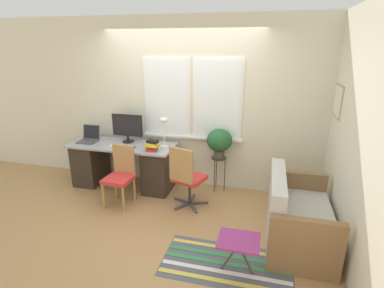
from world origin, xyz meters
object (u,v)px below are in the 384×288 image
at_px(monitor, 127,127).
at_px(desk_chair_wooden, 120,174).
at_px(mouse, 135,147).
at_px(keyboard, 120,146).
at_px(desk_lamp, 164,124).
at_px(laptop, 89,138).
at_px(book_stack, 152,145).
at_px(folding_stool, 239,243).
at_px(potted_plant, 219,141).
at_px(couch_loveseat, 296,219).
at_px(office_chair_swivel, 187,176).
at_px(plant_stand, 219,162).

relative_size(monitor, desk_chair_wooden, 0.60).
bearing_deg(mouse, keyboard, -173.77).
xyz_separation_m(mouse, desk_lamp, (0.43, 0.17, 0.35)).
relative_size(laptop, desk_chair_wooden, 0.35).
relative_size(monitor, book_stack, 2.48).
height_order(desk_lamp, folding_stool, desk_lamp).
xyz_separation_m(monitor, desk_lamp, (0.66, -0.07, 0.12)).
bearing_deg(potted_plant, couch_loveseat, -44.19).
height_order(monitor, book_stack, monitor).
bearing_deg(folding_stool, keyboard, 144.84).
bearing_deg(mouse, book_stack, -10.63).
bearing_deg(desk_chair_wooden, potted_plant, 32.75).
distance_m(laptop, keyboard, 0.65).
bearing_deg(desk_chair_wooden, office_chair_swivel, 10.50).
distance_m(laptop, folding_stool, 3.13).
height_order(desk_chair_wooden, plant_stand, desk_chair_wooden).
bearing_deg(monitor, couch_loveseat, -21.02).
distance_m(couch_loveseat, potted_plant, 1.65).
bearing_deg(keyboard, desk_chair_wooden, -64.15).
bearing_deg(laptop, office_chair_swivel, -13.27).
height_order(office_chair_swivel, potted_plant, potted_plant).
distance_m(mouse, plant_stand, 1.35).
height_order(laptop, desk_lamp, desk_lamp).
bearing_deg(laptop, book_stack, -8.42).
height_order(laptop, couch_loveseat, laptop).
distance_m(mouse, book_stack, 0.33).
distance_m(office_chair_swivel, couch_loveseat, 1.55).
height_order(laptop, plant_stand, laptop).
bearing_deg(desk_lamp, desk_chair_wooden, -128.85).
bearing_deg(mouse, potted_plant, 13.93).
height_order(couch_loveseat, folding_stool, couch_loveseat).
bearing_deg(laptop, desk_lamp, 2.41).
bearing_deg(potted_plant, book_stack, -158.64).
bearing_deg(office_chair_swivel, folding_stool, 145.15).
bearing_deg(keyboard, plant_stand, 12.72).
relative_size(plant_stand, folding_stool, 1.36).
bearing_deg(folding_stool, potted_plant, 105.89).
distance_m(monitor, couch_loveseat, 2.89).
relative_size(monitor, plant_stand, 0.91).
height_order(laptop, potted_plant, potted_plant).
bearing_deg(keyboard, potted_plant, 12.72).
distance_m(mouse, couch_loveseat, 2.56).
bearing_deg(book_stack, keyboard, 176.68).
distance_m(monitor, book_stack, 0.64).
height_order(monitor, mouse, monitor).
distance_m(desk_lamp, folding_stool, 2.25).
bearing_deg(desk_chair_wooden, desk_lamp, 54.72).
bearing_deg(plant_stand, book_stack, -158.64).
relative_size(desk_chair_wooden, couch_loveseat, 0.69).
relative_size(laptop, mouse, 4.21).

